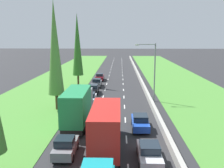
{
  "coord_description": "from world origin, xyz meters",
  "views": [
    {
      "loc": [
        1.08,
        -3.1,
        10.06
      ],
      "look_at": [
        -0.51,
        47.46,
        0.65
      ],
      "focal_mm": 41.35,
      "sensor_mm": 36.0,
      "label": 1
    }
  ],
  "objects": [
    {
      "name": "median_barrier",
      "position": [
        5.7,
        60.0,
        0.42
      ],
      "size": [
        0.44,
        120.0,
        0.85
      ],
      "primitive_type": "cube",
      "color": "#9E9B93",
      "rests_on": "ground"
    },
    {
      "name": "silver_sedan_left_lane",
      "position": [
        -3.52,
        34.91,
        0.81
      ],
      "size": [
        1.82,
        4.5,
        1.64
      ],
      "color": "silver",
      "rests_on": "ground"
    },
    {
      "name": "lane_markings",
      "position": [
        0.0,
        60.0,
        0.01
      ],
      "size": [
        3.64,
        116.0,
        0.01
      ],
      "color": "white",
      "rests_on": "ground"
    },
    {
      "name": "silver_sedan_right_lane",
      "position": [
        3.47,
        16.34,
        0.81
      ],
      "size": [
        1.82,
        4.5,
        1.64
      ],
      "color": "silver",
      "rests_on": "ground"
    },
    {
      "name": "poplar_tree_second",
      "position": [
        -7.66,
        31.34,
        8.49
      ],
      "size": [
        2.17,
        2.17,
        14.88
      ],
      "color": "#4C3823",
      "rests_on": "ground"
    },
    {
      "name": "red_box_truck_centre_lane",
      "position": [
        -0.1,
        18.5,
        2.18
      ],
      "size": [
        2.46,
        9.4,
        4.18
      ],
      "color": "black",
      "rests_on": "ground"
    },
    {
      "name": "street_light_mast",
      "position": [
        6.06,
        36.35,
        5.23
      ],
      "size": [
        3.2,
        0.28,
        9.0
      ],
      "color": "gray",
      "rests_on": "ground"
    },
    {
      "name": "poplar_tree_third",
      "position": [
        -7.54,
        49.07,
        8.36
      ],
      "size": [
        2.17,
        2.17,
        14.61
      ],
      "color": "#4C3823",
      "rests_on": "ground"
    },
    {
      "name": "grass_verge_right",
      "position": [
        14.35,
        60.0,
        0.02
      ],
      "size": [
        14.0,
        140.0,
        0.04
      ],
      "primitive_type": "cube",
      "color": "#478433",
      "rests_on": "ground"
    },
    {
      "name": "green_box_truck_left_lane",
      "position": [
        -3.74,
        25.41,
        2.18
      ],
      "size": [
        2.46,
        9.4,
        4.18
      ],
      "color": "black",
      "rests_on": "ground"
    },
    {
      "name": "grass_verge_left",
      "position": [
        -12.65,
        60.0,
        0.02
      ],
      "size": [
        14.0,
        140.0,
        0.04
      ],
      "primitive_type": "cube",
      "color": "#478433",
      "rests_on": "ground"
    },
    {
      "name": "black_sedan_left_lane",
      "position": [
        -3.67,
        41.53,
        0.81
      ],
      "size": [
        1.82,
        4.5,
        1.64
      ],
      "color": "black",
      "rests_on": "ground"
    },
    {
      "name": "grey_sedan_left_lane",
      "position": [
        -3.62,
        47.98,
        0.81
      ],
      "size": [
        1.82,
        4.5,
        1.64
      ],
      "color": "slate",
      "rests_on": "ground"
    },
    {
      "name": "ground_plane",
      "position": [
        0.0,
        60.0,
        0.0
      ],
      "size": [
        300.0,
        300.0,
        0.0
      ],
      "primitive_type": "plane",
      "color": "#28282B",
      "rests_on": "ground"
    },
    {
      "name": "blue_sedan_right_lane",
      "position": [
        3.31,
        23.98,
        0.81
      ],
      "size": [
        1.82,
        4.5,
        1.64
      ],
      "color": "#1E47B7",
      "rests_on": "ground"
    },
    {
      "name": "grey_hatchback_left_lane",
      "position": [
        -3.52,
        17.29,
        0.84
      ],
      "size": [
        1.74,
        3.9,
        1.72
      ],
      "color": "slate",
      "rests_on": "ground"
    },
    {
      "name": "maroon_sedan_left_lane",
      "position": [
        -3.57,
        55.44,
        0.81
      ],
      "size": [
        1.82,
        4.5,
        1.64
      ],
      "color": "maroon",
      "rests_on": "ground"
    }
  ]
}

